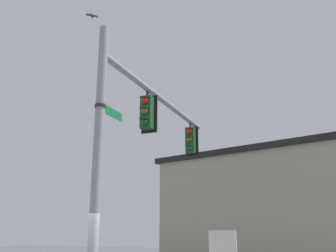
% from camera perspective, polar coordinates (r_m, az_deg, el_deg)
% --- Properties ---
extents(signal_pole, '(0.24, 0.24, 7.25)m').
position_cam_1_polar(signal_pole, '(8.88, -10.88, -5.83)').
color(signal_pole, gray).
rests_on(signal_pole, ground).
extents(mast_arm, '(0.26, 7.50, 0.19)m').
position_cam_1_polar(mast_arm, '(12.79, -0.79, 3.95)').
color(mast_arm, gray).
extents(traffic_light_nearest_pole, '(0.54, 0.49, 1.31)m').
position_cam_1_polar(traffic_light_nearest_pole, '(11.49, -3.30, 2.11)').
color(traffic_light_nearest_pole, black).
extents(traffic_light_mid_inner, '(0.54, 0.49, 1.31)m').
position_cam_1_polar(traffic_light_mid_inner, '(14.99, 3.49, -2.20)').
color(traffic_light_mid_inner, black).
extents(street_name_sign, '(0.28, 1.18, 0.22)m').
position_cam_1_polar(street_name_sign, '(9.46, -9.44, 2.51)').
color(street_name_sign, '#147238').
extents(bird_flying, '(0.44, 0.29, 0.14)m').
position_cam_1_polar(bird_flying, '(13.49, -11.67, 16.35)').
color(bird_flying, '#4C4742').
extents(storefront_building, '(15.53, 11.47, 6.18)m').
position_cam_1_polar(storefront_building, '(21.20, 20.19, -12.33)').
color(storefront_building, '#A89E89').
rests_on(storefront_building, ground).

